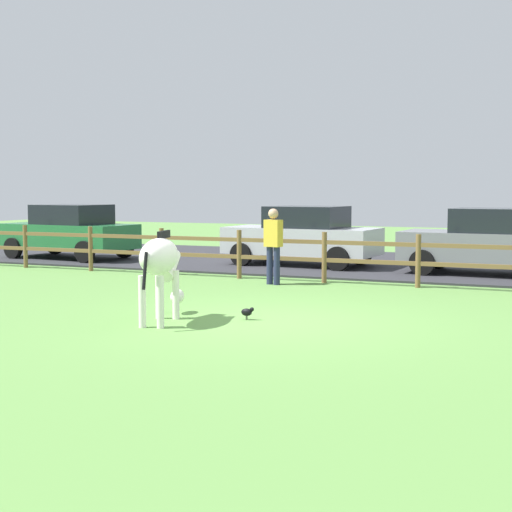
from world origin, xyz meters
name	(u,v)px	position (x,y,z in m)	size (l,w,h in m)	color
ground_plane	(270,322)	(0.00, 0.00, 0.00)	(60.00, 60.00, 0.00)	#5B8C42
parking_asphalt	(400,265)	(0.00, 9.30, 0.03)	(28.00, 7.40, 0.05)	#2D2D33
paddock_fence	(324,254)	(-0.74, 5.00, 0.64)	(20.62, 0.11, 1.12)	brown
zebra	(161,263)	(-1.55, -0.68, 0.93)	(0.74, 1.91, 1.41)	white
crow_on_grass	(247,312)	(-0.41, 0.04, 0.13)	(0.21, 0.10, 0.20)	black
parked_car_silver	(303,235)	(-2.30, 7.98, 0.84)	(4.11, 2.11, 1.56)	#B7BABF
parked_car_grey	(490,241)	(2.48, 7.64, 0.84)	(4.10, 2.09, 1.56)	slate
parked_car_green	(69,231)	(-9.23, 7.24, 0.84)	(4.15, 2.20, 1.56)	#236B38
visitor_near_fence	(273,243)	(-1.67, 4.30, 0.91)	(0.40, 0.29, 1.64)	#232847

